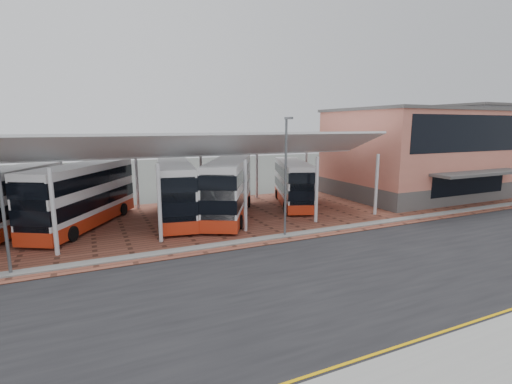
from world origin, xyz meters
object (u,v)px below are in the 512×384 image
bus_4 (229,189)px  terminal (420,152)px  bus_1 (5,203)px  bus_2 (83,196)px  bus_3 (175,191)px  bus_5 (293,183)px

bus_4 → terminal: bearing=30.8°
bus_1 → bus_2: 4.89m
bus_3 → bus_4: size_ratio=1.00×
bus_2 → bus_3: 6.77m
bus_2 → bus_5: (18.09, 0.19, -0.27)m
bus_2 → bus_1: bearing=-149.5°
terminal → bus_3: size_ratio=1.62×
bus_1 → bus_4: bearing=17.8°
terminal → bus_5: terminal is taller
bus_5 → bus_2: bearing=-158.0°
bus_5 → terminal: bearing=17.9°
bus_2 → bus_3: size_ratio=0.97×
bus_2 → terminal: bearing=29.6°
bus_1 → bus_4: 15.91m
terminal → bus_5: (-15.40, 0.94, -2.55)m
bus_3 → bus_2: bearing=-174.4°
bus_2 → bus_3: (6.75, -0.51, -0.04)m
bus_1 → bus_5: (22.98, 0.16, -0.20)m
bus_1 → bus_4: size_ratio=0.97×
terminal → bus_1: terminal is taller
bus_4 → bus_2: bearing=-160.6°
bus_1 → bus_4: bus_4 is taller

